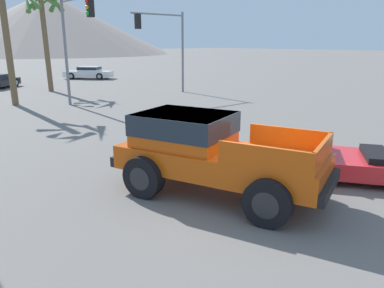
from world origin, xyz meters
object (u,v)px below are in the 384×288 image
(parked_car_white, at_px, (89,73))
(palm_tree_short, at_px, (43,16))
(orange_pickup_truck, at_px, (207,149))
(traffic_light_crosswalk, at_px, (75,30))
(traffic_light_main, at_px, (164,36))
(red_convertible_car, at_px, (345,163))

(parked_car_white, distance_m, palm_tree_short, 10.62)
(orange_pickup_truck, bearing_deg, traffic_light_crosswalk, 57.49)
(orange_pickup_truck, height_order, palm_tree_short, palm_tree_short)
(traffic_light_main, bearing_deg, traffic_light_crosswalk, 13.13)
(palm_tree_short, bearing_deg, parked_car_white, 47.23)
(red_convertible_car, xyz_separation_m, traffic_light_main, (6.41, 16.49, 3.48))
(orange_pickup_truck, height_order, parked_car_white, orange_pickup_truck)
(orange_pickup_truck, bearing_deg, parked_car_white, 49.02)
(red_convertible_car, xyz_separation_m, palm_tree_short, (0.95, 23.13, 4.83))
(traffic_light_crosswalk, bearing_deg, palm_tree_short, 169.70)
(red_convertible_car, distance_m, traffic_light_main, 18.04)
(red_convertible_car, height_order, palm_tree_short, palm_tree_short)
(traffic_light_main, height_order, traffic_light_crosswalk, traffic_light_crosswalk)
(red_convertible_car, bearing_deg, traffic_light_main, 34.77)
(red_convertible_car, height_order, parked_car_white, parked_car_white)
(red_convertible_car, relative_size, parked_car_white, 0.99)
(red_convertible_car, distance_m, traffic_light_crosswalk, 15.33)
(orange_pickup_truck, distance_m, traffic_light_main, 18.04)
(traffic_light_crosswalk, height_order, palm_tree_short, palm_tree_short)
(traffic_light_main, bearing_deg, palm_tree_short, -50.53)
(orange_pickup_truck, distance_m, traffic_light_crosswalk, 13.84)
(parked_car_white, bearing_deg, orange_pickup_truck, -153.18)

